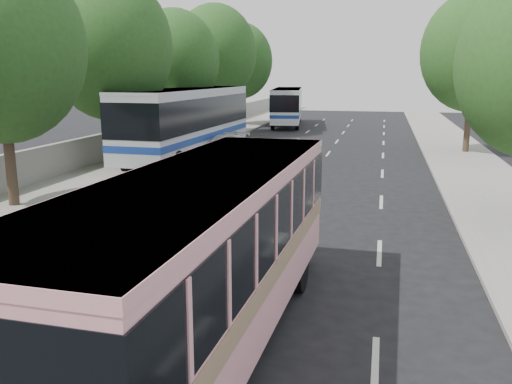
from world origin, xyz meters
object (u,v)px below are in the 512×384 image
(pink_bus, at_px, (204,242))
(white_pickup, at_px, (225,149))
(pink_taxi, at_px, (246,174))
(tour_coach_front, at_px, (188,117))
(tour_coach_rear, at_px, (287,103))

(pink_bus, relative_size, white_pickup, 2.00)
(pink_taxi, distance_m, tour_coach_front, 9.22)
(pink_taxi, relative_size, white_pickup, 0.92)
(pink_taxi, relative_size, tour_coach_rear, 0.40)
(white_pickup, bearing_deg, pink_taxi, -69.02)
(pink_taxi, xyz_separation_m, tour_coach_front, (-5.17, 7.47, 1.57))
(pink_bus, xyz_separation_m, tour_coach_front, (-7.60, 19.84, 0.40))
(tour_coach_front, distance_m, tour_coach_rear, 21.18)
(tour_coach_front, bearing_deg, pink_bus, -66.81)
(pink_taxi, bearing_deg, pink_bus, -85.32)
(tour_coach_rear, bearing_deg, pink_taxi, -90.74)
(pink_bus, height_order, tour_coach_front, tour_coach_front)
(pink_bus, bearing_deg, tour_coach_front, 112.93)
(white_pickup, bearing_deg, pink_bus, -76.34)
(white_pickup, height_order, tour_coach_rear, tour_coach_rear)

